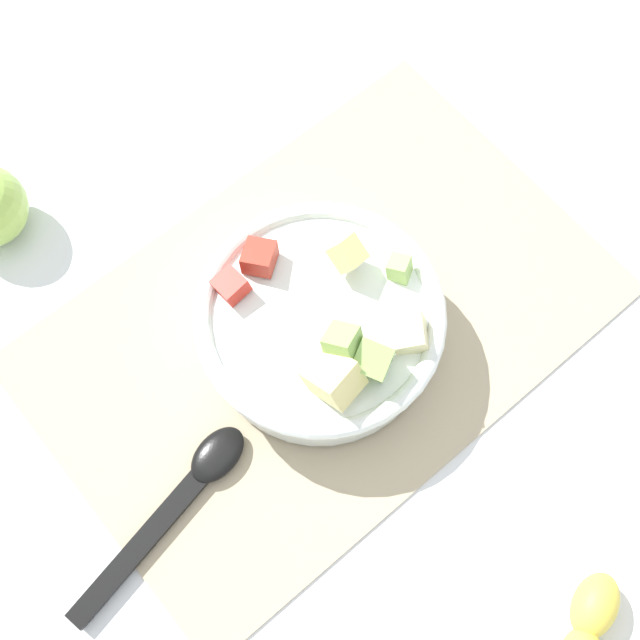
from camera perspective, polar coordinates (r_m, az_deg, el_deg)
ground_plane at (r=0.80m, az=0.05°, el=-0.36°), size 2.40×2.40×0.00m
placemat at (r=0.79m, az=0.05°, el=-0.29°), size 0.52×0.34×0.01m
salad_bowl at (r=0.75m, az=0.06°, el=-0.32°), size 0.22×0.22×0.11m
serving_spoon at (r=0.75m, az=-8.86°, el=-11.18°), size 0.21×0.06×0.01m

